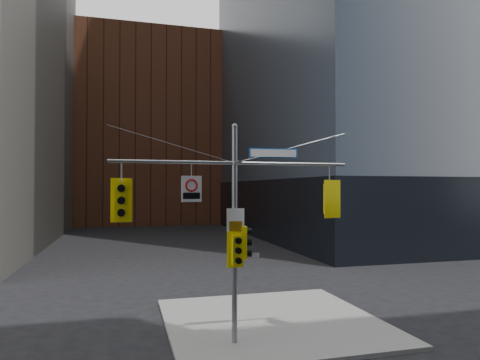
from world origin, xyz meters
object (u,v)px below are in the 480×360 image
traffic_light_pole_side (244,243)px  regulatory_sign_arm (191,188)px  signal_assembly (235,211)px  traffic_light_east_arm (330,199)px  traffic_light_west_arm (121,200)px  street_sign_blade (273,153)px  traffic_light_pole_front (237,250)px

traffic_light_pole_side → regulatory_sign_arm: 2.51m
signal_assembly → traffic_light_east_arm: signal_assembly is taller
signal_assembly → traffic_light_west_arm: signal_assembly is taller
signal_assembly → traffic_light_east_arm: (3.42, 0.00, 0.38)m
traffic_light_west_arm → traffic_light_east_arm: size_ratio=1.04×
street_sign_blade → traffic_light_pole_side: bearing=-176.4°
traffic_light_east_arm → street_sign_blade: size_ratio=0.78×
traffic_light_west_arm → traffic_light_pole_front: 3.93m
signal_assembly → street_sign_blade: signal_assembly is taller
signal_assembly → regulatory_sign_arm: size_ratio=9.60×
signal_assembly → regulatory_sign_arm: bearing=-179.2°
traffic_light_east_arm → traffic_light_pole_front: traffic_light_east_arm is taller
signal_assembly → traffic_light_pole_front: (-0.00, -0.27, -1.23)m
traffic_light_east_arm → street_sign_blade: (-2.07, 0.00, 1.55)m
traffic_light_west_arm → signal_assembly: bearing=0.1°
traffic_light_east_arm → traffic_light_pole_front: size_ratio=1.12×
traffic_light_east_arm → traffic_light_pole_side: bearing=-5.1°
regulatory_sign_arm → traffic_light_east_arm: bearing=-7.0°
street_sign_blade → traffic_light_east_arm: bearing=3.4°
traffic_light_pole_front → street_sign_blade: size_ratio=0.69×
traffic_light_pole_side → street_sign_blade: (1.02, 0.00, 2.97)m
traffic_light_west_arm → street_sign_blade: size_ratio=0.81×
traffic_light_west_arm → regulatory_sign_arm: regulatory_sign_arm is taller
traffic_light_west_arm → traffic_light_pole_side: (3.90, -0.01, -1.42)m
traffic_light_pole_side → traffic_light_pole_front: 0.46m
signal_assembly → traffic_light_pole_side: bearing=-0.0°
signal_assembly → traffic_light_west_arm: 3.60m
street_sign_blade → signal_assembly: bearing=-176.4°
traffic_light_east_arm → traffic_light_pole_side: size_ratio=1.22×
traffic_light_west_arm → street_sign_blade: street_sign_blade is taller
traffic_light_pole_side → regulatory_sign_arm: bearing=99.8°
traffic_light_pole_side → street_sign_blade: bearing=-80.7°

